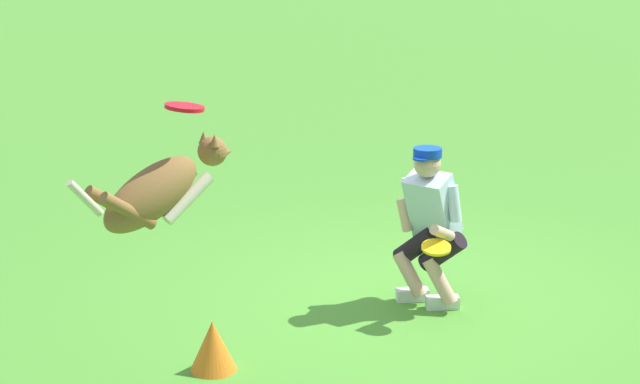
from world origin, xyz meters
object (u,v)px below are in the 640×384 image
object	(u,v)px
dog	(158,191)
training_cone	(213,346)
frisbee_flying	(185,107)
frisbee_held	(436,247)
person	(430,221)

from	to	relation	value
dog	training_cone	bearing A→B (deg)	40.94
training_cone	frisbee_flying	bearing A→B (deg)	83.63
dog	frisbee_held	distance (m)	2.72
dog	frisbee_held	bearing A→B (deg)	6.03
person	frisbee_held	xyz separation A→B (m)	(0.03, 0.39, -0.09)
person	frisbee_flying	world-z (taller)	frisbee_flying
frisbee_flying	frisbee_held	size ratio (longest dim) A/B	0.99
person	frisbee_held	size ratio (longest dim) A/B	5.82
frisbee_held	training_cone	distance (m)	1.85
frisbee_held	training_cone	world-z (taller)	frisbee_held
dog	frisbee_held	xyz separation A→B (m)	(-1.94, -1.66, -0.96)
person	frisbee_flying	distance (m)	2.97
person	frisbee_held	distance (m)	0.40
frisbee_flying	frisbee_held	bearing A→B (deg)	-138.42
training_cone	person	bearing A→B (deg)	-148.70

